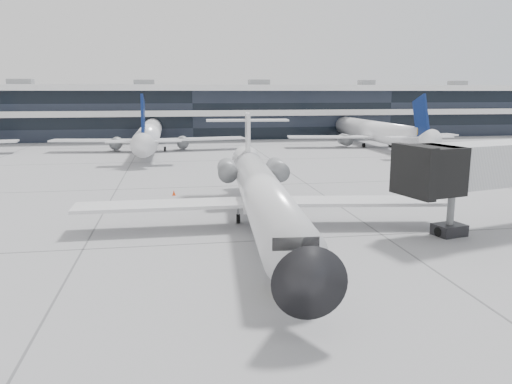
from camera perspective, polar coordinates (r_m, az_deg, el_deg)
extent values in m
plane|color=gray|center=(33.29, -1.87, -5.70)|extent=(220.00, 220.00, 0.00)
cube|color=black|center=(113.72, -7.47, 8.88)|extent=(170.00, 22.00, 10.00)
cylinder|color=silver|center=(35.22, 0.86, -0.43)|extent=(4.97, 26.94, 3.01)
cone|color=black|center=(20.95, 5.30, -8.79)|extent=(3.23, 3.34, 3.01)
cone|color=silver|center=(50.07, -1.00, 3.49)|extent=(3.12, 3.77, 2.86)
cube|color=silver|center=(36.45, -10.75, -1.48)|extent=(12.29, 2.94, 0.25)
cube|color=silver|center=(37.90, 11.65, -1.02)|extent=(12.57, 4.62, 0.25)
cylinder|color=slate|center=(43.98, -3.31, 2.52)|extent=(1.95, 3.91, 1.67)
cylinder|color=slate|center=(44.35, 2.47, 2.60)|extent=(1.95, 3.91, 1.67)
cube|color=silver|center=(49.14, -0.95, 6.09)|extent=(0.52, 2.92, 5.02)
cube|color=silver|center=(49.45, -1.00, 8.20)|extent=(8.15, 2.37, 0.18)
cylinder|color=black|center=(25.76, 3.41, -10.19)|extent=(0.25, 0.64, 0.63)
cylinder|color=black|center=(37.76, -2.04, -3.07)|extent=(0.32, 0.73, 0.71)
cylinder|color=black|center=(38.09, 3.00, -2.95)|extent=(0.32, 0.73, 0.71)
cube|color=black|center=(34.98, 19.47, 2.41)|extent=(3.68, 4.18, 3.14)
cylinder|color=slate|center=(36.87, 21.34, -2.27)|extent=(0.49, 0.49, 3.14)
cube|color=black|center=(37.15, 21.21, -4.04)|extent=(2.33, 2.00, 0.79)
imported|color=yellow|center=(24.74, 2.82, -9.66)|extent=(0.75, 0.60, 1.80)
cone|color=#FF440D|center=(48.53, -9.37, -0.07)|extent=(0.34, 0.34, 0.53)
cube|color=#FF440D|center=(48.58, -9.36, -0.36)|extent=(0.40, 0.40, 0.03)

